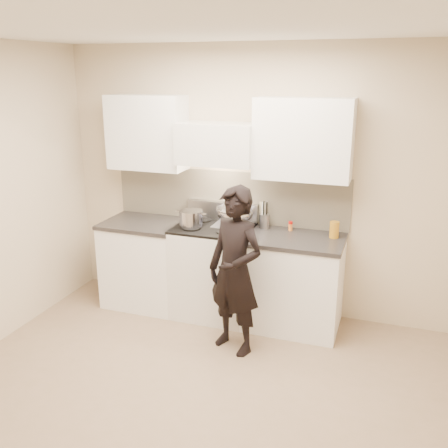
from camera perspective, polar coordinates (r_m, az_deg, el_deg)
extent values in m
plane|color=#8A705A|center=(4.11, -4.27, -19.18)|extent=(4.00, 4.00, 0.00)
cube|color=#C5B494|center=(5.08, 3.24, 4.80)|extent=(4.00, 0.04, 2.70)
cube|color=silver|center=(3.33, -5.36, 21.54)|extent=(4.00, 3.50, 0.02)
cube|color=beige|center=(5.18, 0.51, 3.19)|extent=(2.50, 0.02, 0.53)
cube|color=#9F9FA4|center=(5.20, -0.15, 1.48)|extent=(0.76, 0.08, 0.20)
cube|color=silver|center=(4.91, -0.75, 9.15)|extent=(0.76, 0.40, 0.40)
cylinder|color=#AFAEBC|center=(4.78, -1.48, 6.73)|extent=(0.66, 0.02, 0.02)
cube|color=white|center=(4.72, 9.04, 9.54)|extent=(0.90, 0.33, 0.75)
cube|color=white|center=(5.25, -8.78, 10.29)|extent=(0.80, 0.33, 0.75)
cube|color=#C5B992|center=(5.08, 4.52, 1.89)|extent=(0.08, 0.01, 0.12)
cube|color=silver|center=(5.14, -1.17, -5.43)|extent=(0.76, 0.65, 0.92)
cube|color=black|center=(4.98, -1.20, -0.41)|extent=(0.76, 0.65, 0.02)
cube|color=silver|center=(5.03, 0.98, -0.05)|extent=(0.36, 0.34, 0.01)
cylinder|color=#AFAEBC|center=(4.77, -2.42, -3.15)|extent=(0.62, 0.02, 0.02)
cylinder|color=black|center=(4.90, -3.78, -0.48)|extent=(0.18, 0.18, 0.01)
cylinder|color=black|center=(4.78, 0.20, -0.91)|extent=(0.18, 0.18, 0.01)
cylinder|color=black|center=(5.17, -2.50, 0.47)|extent=(0.18, 0.18, 0.01)
cylinder|color=black|center=(5.05, 1.30, 0.09)|extent=(0.18, 0.18, 0.01)
cube|color=white|center=(4.94, 7.96, -6.80)|extent=(0.90, 0.65, 0.88)
cube|color=black|center=(4.78, 8.18, -1.75)|extent=(0.92, 0.67, 0.04)
cube|color=white|center=(5.45, -8.91, -4.53)|extent=(0.80, 0.65, 0.88)
cube|color=black|center=(5.30, -9.13, 0.10)|extent=(0.82, 0.67, 0.04)
ellipsoid|color=#AFAEBC|center=(5.02, 1.29, 1.26)|extent=(0.37, 0.37, 0.20)
torus|color=#AFAEBC|center=(5.00, 1.29, 1.78)|extent=(0.39, 0.39, 0.02)
ellipsoid|color=beige|center=(5.02, 1.29, 1.14)|extent=(0.21, 0.21, 0.09)
cylinder|color=white|center=(4.87, 0.17, 2.11)|extent=(0.09, 0.27, 0.20)
cylinder|color=#AFAEBC|center=(4.93, -3.78, 0.67)|extent=(0.25, 0.25, 0.16)
cube|color=#AFAEBC|center=(4.98, -5.26, 1.49)|extent=(0.05, 0.03, 0.01)
cube|color=#AFAEBC|center=(4.86, -2.29, 1.16)|extent=(0.05, 0.03, 0.01)
cylinder|color=#9F9FA4|center=(5.00, 4.63, 0.33)|extent=(0.10, 0.10, 0.14)
cylinder|color=black|center=(4.97, 4.90, 1.09)|extent=(0.01, 0.01, 0.26)
cylinder|color=white|center=(4.99, 4.91, 1.15)|extent=(0.01, 0.01, 0.26)
cylinder|color=#9F9FA4|center=(5.00, 4.77, 1.20)|extent=(0.01, 0.01, 0.26)
cylinder|color=black|center=(5.00, 4.56, 1.20)|extent=(0.01, 0.01, 0.26)
cylinder|color=#9F9FA4|center=(4.99, 4.40, 1.17)|extent=(0.01, 0.01, 0.26)
cylinder|color=white|center=(4.97, 4.39, 1.11)|extent=(0.01, 0.01, 0.26)
cylinder|color=black|center=(4.96, 4.53, 1.06)|extent=(0.01, 0.01, 0.26)
cylinder|color=#9F9FA4|center=(4.96, 4.74, 1.06)|extent=(0.01, 0.01, 0.26)
cylinder|color=orange|center=(4.95, 7.59, -0.37)|extent=(0.04, 0.04, 0.07)
cylinder|color=#BB0A05|center=(4.94, 7.62, 0.15)|extent=(0.04, 0.04, 0.02)
cylinder|color=#AD7418|center=(4.80, 12.49, -0.64)|extent=(0.09, 0.09, 0.16)
imported|color=black|center=(4.37, 1.28, -5.40)|extent=(0.65, 0.54, 1.51)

